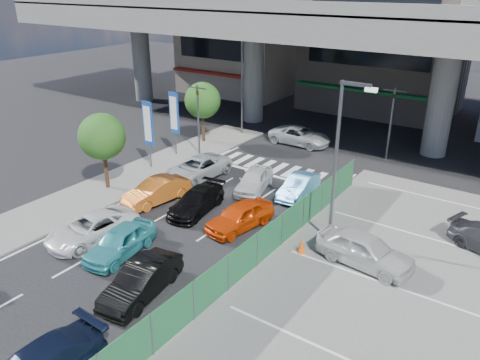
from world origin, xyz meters
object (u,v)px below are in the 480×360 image
Objects in this scene: tree_near at (102,137)px; sedan_white_front_mid at (254,180)px; taxi_orange_right at (240,216)px; wagon_silver_front_left at (197,168)px; sedan_black_mid at (196,201)px; crossing_wagon_silver at (300,136)px; sedan_white_mid_left at (92,228)px; traffic_cone at (301,246)px; kei_truck_front_right at (299,186)px; street_lamp_right at (340,152)px; taxi_teal_mid at (120,242)px; parked_sedan_white at (365,250)px; taxi_orange_left at (157,191)px; traffic_light_right at (393,106)px; street_lamp_left at (244,77)px; signboard_near at (148,126)px; signboard_far at (174,115)px; traffic_light_left at (198,103)px; tree_far at (203,100)px; hatch_black_mid_right at (141,281)px.

tree_near reaches higher than sedan_white_front_mid.
wagon_silver_front_left is (-6.10, 3.91, 0.00)m from taxi_orange_right.
crossing_wagon_silver reaches higher than sedan_black_mid.
sedan_white_mid_left is 0.96× the size of crossing_wagon_silver.
sedan_white_front_mid is 5.27× the size of traffic_cone.
taxi_orange_right is 5.28m from kei_truck_front_right.
street_lamp_right is 6.88m from kei_truck_front_right.
taxi_teal_mid is at bearing -109.96° from taxi_orange_right.
parked_sedan_white is at bearing -28.43° from street_lamp_right.
taxi_orange_right is at bearing 51.39° from sedan_white_mid_left.
taxi_orange_left reaches higher than sedan_white_mid_left.
sedan_black_mid is at bearing -112.91° from traffic_light_right.
sedan_white_mid_left is 1.10× the size of sedan_black_mid.
taxi_orange_left is at bearing -76.98° from street_lamp_left.
signboard_near is 0.95× the size of wagon_silver_front_left.
tree_near is (0.20, -3.99, 0.32)m from signboard_near.
signboard_near is 0.97× the size of crossing_wagon_silver.
signboard_far reaches higher than taxi_orange_right.
signboard_near is at bearing 149.62° from crossing_wagon_silver.
street_lamp_right is 1.70× the size of signboard_near.
street_lamp_left is 1.87× the size of sedan_black_mid.
parked_sedan_white is (16.79, -6.09, -2.24)m from signboard_far.
traffic_light_right is at bearing 74.35° from sedan_white_mid_left.
traffic_light_left is at bearing 141.69° from crossing_wagon_silver.
signboard_near reaches higher than wagon_silver_front_left.
traffic_light_left is 13.63m from traffic_light_right.
tree_far is 19.68m from parked_sedan_white.
hatch_black_mid_right is at bearing -52.93° from signboard_far.
tree_far is at bearing 150.42° from street_lamp_right.
taxi_teal_mid is 6.19m from taxi_orange_right.
street_lamp_left is 14.55m from taxi_orange_left.
sedan_white_front_mid is (-1.89, 11.34, -0.02)m from hatch_black_mid_right.
wagon_silver_front_left is at bearing 81.10° from parked_sedan_white.
taxi_teal_mid is at bearing -53.96° from taxi_orange_left.
sedan_white_mid_left is 7.44m from taxi_orange_right.
traffic_cone is (13.61, -3.84, -2.63)m from signboard_near.
signboard_near is (-1.00, -4.01, -0.87)m from traffic_light_left.
taxi_orange_left reaches higher than kei_truck_front_right.
sedan_white_front_mid is (8.40, -5.52, -2.72)m from tree_far.
signboard_far is 0.97× the size of crossing_wagon_silver.
tree_near reaches higher than sedan_black_mid.
street_lamp_left reaches higher than traffic_light_right.
taxi_orange_right is at bearing -32.18° from signboard_far.
taxi_orange_left is at bearing -68.35° from traffic_light_left.
tree_far is at bearing 95.27° from signboard_near.
wagon_silver_front_left is at bearing 102.04° from sedan_white_mid_left.
taxi_orange_right is 1.06× the size of kei_truck_front_right.
street_lamp_left reaches higher than sedan_white_front_mid.
crossing_wagon_silver is (6.55, 3.92, -2.71)m from tree_far.
taxi_orange_left and taxi_orange_right have the same top height.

